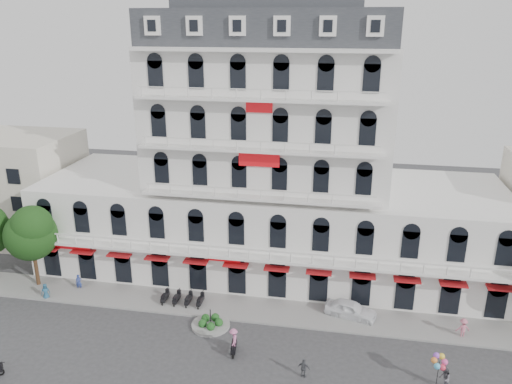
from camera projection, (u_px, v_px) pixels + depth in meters
name	position (u px, v px, depth m)	size (l,w,h in m)	color
ground	(229.00, 379.00, 35.33)	(120.00, 120.00, 0.00)	#38383A
sidewalk	(253.00, 309.00, 43.67)	(53.00, 4.00, 0.16)	gray
main_building	(270.00, 172.00, 48.79)	(45.00, 15.00, 25.80)	silver
flank_building_west	(14.00, 187.00, 57.12)	(14.00, 10.00, 12.00)	beige
traffic_island	(211.00, 324.00, 41.34)	(3.20, 3.20, 1.60)	gray
parked_scooter_row	(183.00, 304.00, 44.60)	(4.40, 1.80, 1.10)	black
tree_west_inner	(31.00, 231.00, 45.89)	(4.76, 4.76, 8.25)	#382314
parked_car	(351.00, 309.00, 42.47)	(1.76, 4.38, 1.49)	white
rider_center	(234.00, 341.00, 37.68)	(0.76, 1.70, 2.17)	black
pedestrian_left	(46.00, 292.00, 45.23)	(0.74, 0.48, 1.52)	#275776
pedestrian_mid	(304.00, 368.00, 35.32)	(0.88, 0.36, 1.49)	#4E5054
pedestrian_right	(463.00, 328.00, 39.68)	(1.10, 0.63, 1.71)	#D36F89
pedestrian_far	(79.00, 282.00, 46.79)	(0.57, 0.37, 1.55)	navy
balloon_vendor	(443.00, 373.00, 34.08)	(1.38, 1.32, 2.45)	slate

